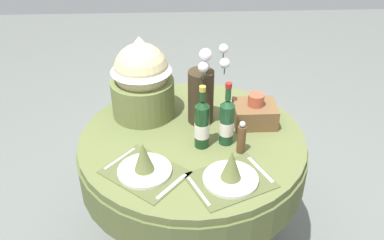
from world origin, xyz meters
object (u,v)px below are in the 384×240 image
object	(u,v)px
wine_bottle_left	(202,124)
wine_bottle_centre	(227,121)
dining_table	(192,159)
place_setting_left	(144,164)
place_setting_right	(231,173)
gift_tub_back_left	(142,75)
woven_basket_side_right	(255,113)
flower_vase	(202,92)
pepper_mill	(241,138)

from	to	relation	value
wine_bottle_left	wine_bottle_centre	distance (m)	0.12
dining_table	place_setting_left	xyz separation A→B (m)	(-0.22, -0.27, 0.19)
place_setting_left	place_setting_right	xyz separation A→B (m)	(0.37, -0.07, 0.00)
gift_tub_back_left	woven_basket_side_right	bearing A→B (deg)	-11.72
wine_bottle_centre	woven_basket_side_right	bearing A→B (deg)	44.96
dining_table	wine_bottle_left	world-z (taller)	wine_bottle_left
flower_vase	gift_tub_back_left	bearing A→B (deg)	163.76
dining_table	place_setting_right	distance (m)	0.42
dining_table	place_setting_left	world-z (taller)	place_setting_left
place_setting_left	wine_bottle_left	world-z (taller)	wine_bottle_left
place_setting_left	wine_bottle_centre	size ratio (longest dim) A/B	1.31
place_setting_right	gift_tub_back_left	bearing A→B (deg)	125.05
woven_basket_side_right	pepper_mill	bearing A→B (deg)	-113.29
place_setting_right	gift_tub_back_left	xyz separation A→B (m)	(-0.40, 0.57, 0.18)
wine_bottle_centre	pepper_mill	xyz separation A→B (m)	(0.06, -0.08, -0.04)
wine_bottle_centre	gift_tub_back_left	xyz separation A→B (m)	(-0.41, 0.29, 0.11)
place_setting_left	place_setting_right	bearing A→B (deg)	-10.82
flower_vase	gift_tub_back_left	size ratio (longest dim) A/B	0.96
place_setting_left	woven_basket_side_right	bearing A→B (deg)	34.47
wine_bottle_left	gift_tub_back_left	world-z (taller)	gift_tub_back_left
dining_table	wine_bottle_centre	bearing A→B (deg)	-18.79
pepper_mill	woven_basket_side_right	world-z (taller)	pepper_mill
wine_bottle_left	dining_table	bearing A→B (deg)	118.74
pepper_mill	wine_bottle_left	bearing A→B (deg)	162.53
flower_vase	dining_table	bearing A→B (deg)	-111.53
gift_tub_back_left	woven_basket_side_right	distance (m)	0.61
place_setting_right	woven_basket_side_right	world-z (taller)	woven_basket_side_right
dining_table	wine_bottle_left	size ratio (longest dim) A/B	3.52
flower_vase	gift_tub_back_left	xyz separation A→B (m)	(-0.31, 0.09, 0.06)
flower_vase	wine_bottle_left	world-z (taller)	flower_vase
place_setting_right	flower_vase	world-z (taller)	flower_vase
dining_table	place_setting_left	distance (m)	0.40
place_setting_left	woven_basket_side_right	xyz separation A→B (m)	(0.55, 0.38, 0.01)
place_setting_right	wine_bottle_left	xyz separation A→B (m)	(-0.11, 0.26, 0.08)
pepper_mill	gift_tub_back_left	size ratio (longest dim) A/B	0.39
wine_bottle_centre	gift_tub_back_left	size ratio (longest dim) A/B	0.75
wine_bottle_centre	place_setting_right	bearing A→B (deg)	-92.24
gift_tub_back_left	place_setting_left	bearing A→B (deg)	-86.98
wine_bottle_left	place_setting_left	bearing A→B (deg)	-144.37
wine_bottle_centre	gift_tub_back_left	bearing A→B (deg)	145.11
wine_bottle_centre	pepper_mill	size ratio (longest dim) A/B	1.92
place_setting_right	flower_vase	xyz separation A→B (m)	(-0.09, 0.48, 0.12)
wine_bottle_centre	woven_basket_side_right	world-z (taller)	wine_bottle_centre
gift_tub_back_left	dining_table	bearing A→B (deg)	-42.86
wine_bottle_left	wine_bottle_centre	size ratio (longest dim) A/B	0.99
wine_bottle_left	woven_basket_side_right	bearing A→B (deg)	33.37
flower_vase	pepper_mill	bearing A→B (deg)	-58.93
wine_bottle_centre	pepper_mill	world-z (taller)	wine_bottle_centre
pepper_mill	flower_vase	bearing A→B (deg)	121.07
flower_vase	woven_basket_side_right	xyz separation A→B (m)	(0.27, -0.03, -0.11)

